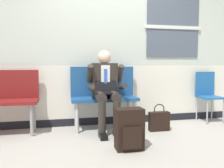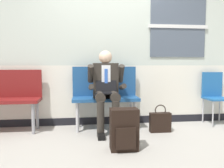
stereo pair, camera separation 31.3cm
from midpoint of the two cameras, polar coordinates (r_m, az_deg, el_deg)
ground_plane at (r=3.61m, az=3.90°, el=-11.98°), size 18.00×18.00×0.00m
station_wall at (r=4.05m, az=2.60°, el=10.28°), size 6.68×0.16×2.87m
bench_with_person at (r=3.76m, az=0.64°, el=-2.14°), size 1.06×0.42×1.01m
person_seated at (r=3.55m, az=1.09°, el=-0.97°), size 0.57×0.70×1.27m
backpack at (r=2.86m, az=6.23°, el=-11.31°), size 0.34×0.25×0.51m
handbag at (r=3.70m, az=14.33°, el=-9.14°), size 0.32×0.11×0.43m
folding_chair at (r=4.49m, az=26.00°, el=-2.01°), size 0.38×0.38×0.91m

